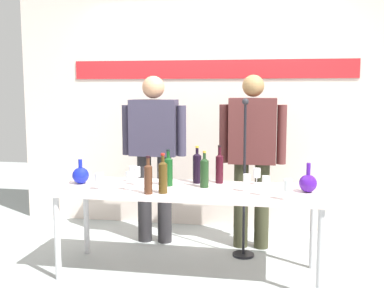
% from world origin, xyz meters
% --- Properties ---
extents(ground_plane, '(10.00, 10.00, 0.00)m').
position_xyz_m(ground_plane, '(0.00, 0.00, 0.00)').
color(ground_plane, '#9EA7A4').
extents(back_wall, '(4.42, 0.11, 3.00)m').
position_xyz_m(back_wall, '(0.00, 1.40, 1.50)').
color(back_wall, silver).
rests_on(back_wall, ground).
extents(display_table, '(2.17, 0.68, 0.73)m').
position_xyz_m(display_table, '(0.00, 0.00, 0.67)').
color(display_table, silver).
rests_on(display_table, ground).
extents(decanter_blue_left, '(0.14, 0.14, 0.21)m').
position_xyz_m(decanter_blue_left, '(-0.95, 0.02, 0.80)').
color(decanter_blue_left, '#1521B6').
rests_on(decanter_blue_left, display_table).
extents(decanter_blue_right, '(0.14, 0.14, 0.23)m').
position_xyz_m(decanter_blue_right, '(0.95, 0.02, 0.80)').
color(decanter_blue_right, '#451592').
rests_on(decanter_blue_right, display_table).
extents(presenter_left, '(0.65, 0.22, 1.66)m').
position_xyz_m(presenter_left, '(-0.48, 0.73, 0.97)').
color(presenter_left, '#252426').
rests_on(presenter_left, ground).
extents(presenter_right, '(0.64, 0.22, 1.67)m').
position_xyz_m(presenter_right, '(0.48, 0.73, 0.96)').
color(presenter_right, '#333421').
rests_on(presenter_right, ground).
extents(wine_bottle_0, '(0.07, 0.07, 0.33)m').
position_xyz_m(wine_bottle_0, '(0.22, 0.25, 0.87)').
color(wine_bottle_0, '#360C16').
rests_on(wine_bottle_0, display_table).
extents(wine_bottle_1, '(0.07, 0.07, 0.32)m').
position_xyz_m(wine_bottle_1, '(-0.17, -0.21, 0.87)').
color(wine_bottle_1, '#433010').
rests_on(wine_bottle_1, display_table).
extents(wine_bottle_2, '(0.07, 0.07, 0.31)m').
position_xyz_m(wine_bottle_2, '(-0.19, 0.06, 0.86)').
color(wine_bottle_2, '#104117').
rests_on(wine_bottle_2, display_table).
extents(wine_bottle_3, '(0.07, 0.07, 0.30)m').
position_xyz_m(wine_bottle_3, '(-0.28, -0.25, 0.86)').
color(wine_bottle_3, '#472717').
rests_on(wine_bottle_3, display_table).
extents(wine_bottle_4, '(0.07, 0.07, 0.32)m').
position_xyz_m(wine_bottle_4, '(0.03, 0.21, 0.87)').
color(wine_bottle_4, black).
rests_on(wine_bottle_4, display_table).
extents(wine_bottle_5, '(0.07, 0.07, 0.31)m').
position_xyz_m(wine_bottle_5, '(0.12, 0.05, 0.86)').
color(wine_bottle_5, '#1A3618').
rests_on(wine_bottle_5, display_table).
extents(wine_glass_left_0, '(0.07, 0.07, 0.14)m').
position_xyz_m(wine_glass_left_0, '(-0.53, 0.17, 0.83)').
color(wine_glass_left_0, white).
rests_on(wine_glass_left_0, display_table).
extents(wine_glass_left_1, '(0.07, 0.07, 0.14)m').
position_xyz_m(wine_glass_left_1, '(-0.70, -0.18, 0.83)').
color(wine_glass_left_1, white).
rests_on(wine_glass_left_1, display_table).
extents(wine_glass_left_2, '(0.06, 0.06, 0.16)m').
position_xyz_m(wine_glass_left_2, '(-0.45, 0.04, 0.84)').
color(wine_glass_left_2, white).
rests_on(wine_glass_left_2, display_table).
extents(wine_glass_left_3, '(0.06, 0.06, 0.15)m').
position_xyz_m(wine_glass_left_3, '(-0.45, -0.16, 0.84)').
color(wine_glass_left_3, white).
rests_on(wine_glass_left_3, display_table).
extents(wine_glass_right_0, '(0.06, 0.06, 0.16)m').
position_xyz_m(wine_glass_right_0, '(0.62, -0.17, 0.84)').
color(wine_glass_right_0, white).
rests_on(wine_glass_right_0, display_table).
extents(wine_glass_right_1, '(0.06, 0.06, 0.14)m').
position_xyz_m(wine_glass_right_1, '(0.54, 0.23, 0.83)').
color(wine_glass_right_1, white).
rests_on(wine_glass_right_1, display_table).
extents(wine_glass_right_2, '(0.07, 0.07, 0.16)m').
position_xyz_m(wine_glass_right_2, '(0.78, -0.27, 0.84)').
color(wine_glass_right_2, white).
rests_on(wine_glass_right_2, display_table).
extents(wine_glass_right_3, '(0.06, 0.06, 0.14)m').
position_xyz_m(wine_glass_right_3, '(0.47, -0.05, 0.83)').
color(wine_glass_right_3, white).
rests_on(wine_glass_right_3, display_table).
extents(microphone_stand, '(0.20, 0.20, 1.46)m').
position_xyz_m(microphone_stand, '(0.43, 0.48, 0.48)').
color(microphone_stand, black).
rests_on(microphone_stand, ground).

